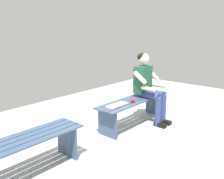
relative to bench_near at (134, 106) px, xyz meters
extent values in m
cube|color=#B2B2AD|center=(1.10, 1.00, -0.38)|extent=(10.00, 7.00, 0.04)
cube|color=#384C6B|center=(0.00, -0.17, 0.11)|extent=(1.67, 0.10, 0.02)
cube|color=#384C6B|center=(0.00, -0.06, 0.11)|extent=(1.67, 0.10, 0.02)
cube|color=#384C6B|center=(0.00, 0.06, 0.11)|extent=(1.67, 0.10, 0.02)
cube|color=#384C6B|center=(0.00, 0.17, 0.11)|extent=(1.67, 0.10, 0.02)
cube|color=#384C6B|center=(-0.71, 0.00, -0.13)|extent=(0.03, 0.39, 0.45)
cube|color=#384C6B|center=(0.71, 0.00, -0.13)|extent=(0.03, 0.39, 0.45)
cube|color=#384C6B|center=(2.20, -0.17, 0.11)|extent=(1.59, 0.10, 0.02)
cube|color=#384C6B|center=(2.20, -0.06, 0.11)|extent=(1.59, 0.10, 0.02)
cube|color=#384C6B|center=(2.20, 0.06, 0.11)|extent=(1.59, 0.10, 0.02)
cube|color=#384C6B|center=(2.20, 0.17, 0.11)|extent=(1.59, 0.10, 0.02)
cube|color=#384C6B|center=(1.53, 0.00, -0.13)|extent=(0.03, 0.39, 0.45)
cube|color=#1E513D|center=(-0.30, -0.02, 0.44)|extent=(0.34, 0.20, 0.50)
sphere|color=beige|center=(-0.30, -0.01, 0.82)|extent=(0.20, 0.20, 0.20)
ellipsoid|color=black|center=(-0.30, -0.04, 0.85)|extent=(0.20, 0.19, 0.15)
cylinder|color=navy|center=(-0.39, 0.18, 0.19)|extent=(0.13, 0.40, 0.13)
cylinder|color=navy|center=(-0.21, 0.18, 0.19)|extent=(0.13, 0.40, 0.13)
cylinder|color=navy|center=(-0.39, 0.38, -0.08)|extent=(0.11, 0.11, 0.54)
cube|color=black|center=(-0.39, 0.44, -0.32)|extent=(0.10, 0.22, 0.07)
cylinder|color=navy|center=(-0.21, 0.38, -0.08)|extent=(0.11, 0.11, 0.54)
cube|color=black|center=(-0.21, 0.44, -0.32)|extent=(0.10, 0.22, 0.07)
cylinder|color=beige|center=(-0.51, 0.06, 0.51)|extent=(0.08, 0.28, 0.23)
cylinder|color=beige|center=(-0.48, 0.22, 0.33)|extent=(0.07, 0.26, 0.07)
cylinder|color=beige|center=(-0.09, 0.06, 0.51)|extent=(0.08, 0.28, 0.23)
cylinder|color=beige|center=(-0.12, 0.22, 0.33)|extent=(0.07, 0.26, 0.07)
sphere|color=red|center=(0.17, 0.10, 0.16)|extent=(0.08, 0.08, 0.08)
cube|color=white|center=(0.39, 0.01, 0.13)|extent=(0.20, 0.15, 0.02)
cube|color=white|center=(0.59, 0.01, 0.13)|extent=(0.20, 0.15, 0.02)
cube|color=red|center=(0.49, 0.01, 0.12)|extent=(0.41, 0.16, 0.01)
camera|label=1|loc=(3.37, 2.42, 1.32)|focal=38.42mm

